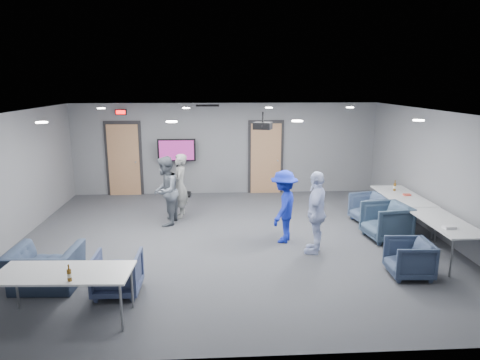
{
  "coord_description": "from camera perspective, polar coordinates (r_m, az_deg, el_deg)",
  "views": [
    {
      "loc": [
        -0.33,
        -8.62,
        3.3
      ],
      "look_at": [
        0.22,
        0.48,
        1.2
      ],
      "focal_mm": 32.0,
      "sensor_mm": 36.0,
      "label": 1
    }
  ],
  "objects": [
    {
      "name": "floor",
      "position": [
        9.23,
        -1.18,
        -7.97
      ],
      "size": [
        9.0,
        9.0,
        0.0
      ],
      "primitive_type": "plane",
      "color": "#33353B",
      "rests_on": "ground"
    },
    {
      "name": "ceiling",
      "position": [
        8.65,
        -1.26,
        8.99
      ],
      "size": [
        9.0,
        9.0,
        0.0
      ],
      "primitive_type": "plane",
      "rotation": [
        3.14,
        0.0,
        0.0
      ],
      "color": "white",
      "rests_on": "wall_back"
    },
    {
      "name": "wall_back",
      "position": [
        12.77,
        -1.92,
        4.18
      ],
      "size": [
        9.0,
        0.02,
        2.7
      ],
      "primitive_type": "cube",
      "color": "slate",
      "rests_on": "floor"
    },
    {
      "name": "wall_front",
      "position": [
        5.02,
        0.59,
        -9.86
      ],
      "size": [
        9.0,
        0.02,
        2.7
      ],
      "primitive_type": "cube",
      "color": "slate",
      "rests_on": "floor"
    },
    {
      "name": "wall_left",
      "position": [
        9.77,
        -28.62,
        -0.15
      ],
      "size": [
        0.02,
        8.0,
        2.7
      ],
      "primitive_type": "cube",
      "color": "slate",
      "rests_on": "floor"
    },
    {
      "name": "wall_right",
      "position": [
        10.07,
        25.31,
        0.54
      ],
      "size": [
        0.02,
        8.0,
        2.7
      ],
      "primitive_type": "cube",
      "color": "slate",
      "rests_on": "floor"
    },
    {
      "name": "door_left",
      "position": [
        13.04,
        -15.21,
        2.66
      ],
      "size": [
        1.06,
        0.17,
        2.24
      ],
      "color": "black",
      "rests_on": "wall_back"
    },
    {
      "name": "door_right",
      "position": [
        12.86,
        3.45,
        2.95
      ],
      "size": [
        1.06,
        0.17,
        2.24
      ],
      "color": "black",
      "rests_on": "wall_back"
    },
    {
      "name": "exit_sign",
      "position": [
        12.86,
        -15.6,
        8.71
      ],
      "size": [
        0.32,
        0.08,
        0.16
      ],
      "color": "black",
      "rests_on": "wall_back"
    },
    {
      "name": "hvac_diffuser",
      "position": [
        11.44,
        -4.35,
        9.85
      ],
      "size": [
        0.6,
        0.6,
        0.03
      ],
      "primitive_type": "cube",
      "color": "black",
      "rests_on": "ceiling"
    },
    {
      "name": "downlights",
      "position": [
        8.65,
        -1.26,
        8.89
      ],
      "size": [
        6.18,
        3.78,
        0.02
      ],
      "color": "white",
      "rests_on": "ceiling"
    },
    {
      "name": "person_a",
      "position": [
        10.63,
        -8.02,
        -0.79
      ],
      "size": [
        0.4,
        0.59,
        1.59
      ],
      "primitive_type": "imported",
      "rotation": [
        0.0,
        0.0,
        -1.6
      ],
      "color": "gray",
      "rests_on": "floor"
    },
    {
      "name": "person_b",
      "position": [
        10.11,
        -9.92,
        -1.46
      ],
      "size": [
        0.74,
        0.88,
        1.63
      ],
      "primitive_type": "imported",
      "rotation": [
        0.0,
        0.0,
        -1.73
      ],
      "color": "#575E68",
      "rests_on": "floor"
    },
    {
      "name": "person_c",
      "position": [
        8.47,
        10.14,
        -4.27
      ],
      "size": [
        0.73,
        1.04,
        1.64
      ],
      "primitive_type": "imported",
      "rotation": [
        0.0,
        0.0,
        -1.95
      ],
      "color": "#C6D3FF",
      "rests_on": "floor"
    },
    {
      "name": "person_d",
      "position": [
        8.96,
        5.85,
        -3.53
      ],
      "size": [
        0.93,
        1.13,
        1.53
      ],
      "primitive_type": "imported",
      "rotation": [
        0.0,
        0.0,
        -2.0
      ],
      "color": "#1929A6",
      "rests_on": "floor"
    },
    {
      "name": "chair_right_a",
      "position": [
        10.7,
        16.85,
        -3.63
      ],
      "size": [
        0.91,
        0.89,
        0.69
      ],
      "primitive_type": "imported",
      "rotation": [
        0.0,
        0.0,
        -1.34
      ],
      "color": "#3C4C68",
      "rests_on": "floor"
    },
    {
      "name": "chair_right_b",
      "position": [
        9.67,
        18.9,
        -5.26
      ],
      "size": [
        0.97,
        0.94,
        0.78
      ],
      "primitive_type": "imported",
      "rotation": [
        0.0,
        0.0,
        -1.44
      ],
      "color": "#35475C",
      "rests_on": "floor"
    },
    {
      "name": "chair_right_c",
      "position": [
        8.04,
        21.61,
        -9.71
      ],
      "size": [
        0.75,
        0.73,
        0.65
      ],
      "primitive_type": "imported",
      "rotation": [
        0.0,
        0.0,
        -1.63
      ],
      "color": "#313E56",
      "rests_on": "floor"
    },
    {
      "name": "chair_front_a",
      "position": [
        7.2,
        -16.04,
        -11.87
      ],
      "size": [
        0.72,
        0.74,
        0.67
      ],
      "primitive_type": "imported",
      "rotation": [
        0.0,
        0.0,
        3.14
      ],
      "color": "#3E496C",
      "rests_on": "floor"
    },
    {
      "name": "chair_front_b",
      "position": [
        7.76,
        -24.52,
        -10.66
      ],
      "size": [
        1.1,
        0.97,
        0.69
      ],
      "primitive_type": "imported",
      "rotation": [
        0.0,
        0.0,
        3.09
      ],
      "color": "#313E55",
      "rests_on": "floor"
    },
    {
      "name": "table_right_a",
      "position": [
        10.61,
        20.77,
        -2.13
      ],
      "size": [
        0.81,
        1.94,
        0.73
      ],
      "rotation": [
        0.0,
        0.0,
        1.57
      ],
      "color": "#BBBEC0",
      "rests_on": "floor"
    },
    {
      "name": "table_right_b",
      "position": [
        8.99,
        25.65,
        -5.26
      ],
      "size": [
        0.76,
        1.82,
        0.73
      ],
      "rotation": [
        0.0,
        0.0,
        1.57
      ],
      "color": "#BBBEC0",
      "rests_on": "floor"
    },
    {
      "name": "table_front_left",
      "position": [
        6.54,
        -22.39,
        -11.6
      ],
      "size": [
        1.89,
        0.86,
        0.73
      ],
      "rotation": [
        0.0,
        0.0,
        -0.05
      ],
      "color": "#BBBEC0",
      "rests_on": "floor"
    },
    {
      "name": "bottle_front",
      "position": [
        6.19,
        -21.81,
        -11.68
      ],
      "size": [
        0.06,
        0.06,
        0.23
      ],
      "color": "#5F3E10",
      "rests_on": "table_front_left"
    },
    {
      "name": "bottle_right",
      "position": [
        10.95,
        19.93,
        -0.87
      ],
      "size": [
        0.07,
        0.07,
        0.26
      ],
      "color": "#5F3E10",
      "rests_on": "table_right_a"
    },
    {
      "name": "snack_box",
      "position": [
        10.62,
        21.37,
        -1.84
      ],
      "size": [
        0.17,
        0.12,
        0.04
      ],
      "primitive_type": "cube",
      "rotation": [
        0.0,
        0.0,
        -0.04
      ],
      "color": "#BF3C2F",
      "rests_on": "table_right_a"
    },
    {
      "name": "wrapper",
      "position": [
        8.58,
        26.13,
        -5.66
      ],
      "size": [
        0.22,
        0.16,
        0.05
      ],
      "primitive_type": "cube",
      "rotation": [
        0.0,
        0.0,
        0.07
      ],
      "color": "silver",
      "rests_on": "table_right_b"
    },
    {
      "name": "tv_stand",
      "position": [
        12.63,
        -8.39,
        2.15
      ],
      "size": [
        1.1,
        0.53,
        1.69
      ],
      "color": "black",
      "rests_on": "floor"
    },
    {
      "name": "projector",
      "position": [
        9.03,
        3.05,
        7.26
      ],
      "size": [
        0.44,
        0.41,
        0.36
      ],
      "rotation": [
        0.0,
        0.0,
        -0.33
      ],
      "color": "black",
      "rests_on": "ceiling"
    }
  ]
}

